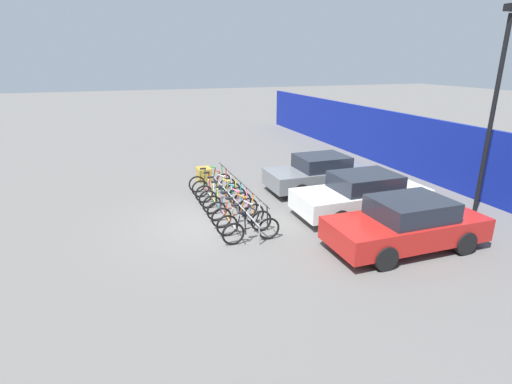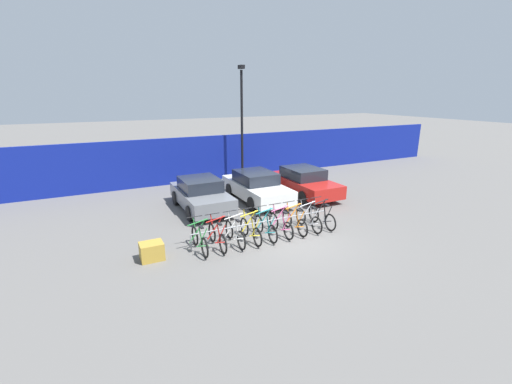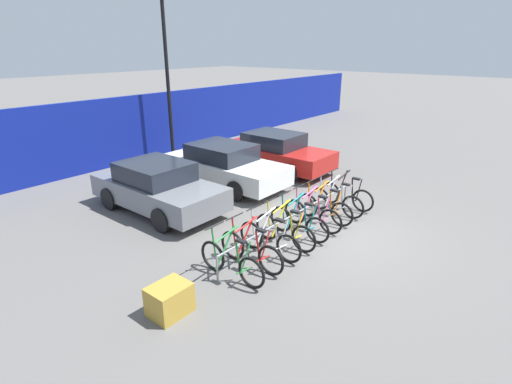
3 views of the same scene
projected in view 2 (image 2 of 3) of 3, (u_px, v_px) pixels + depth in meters
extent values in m
plane|color=#605E5B|center=(291.00, 239.00, 12.10)|extent=(120.00, 120.00, 0.00)
cube|color=navy|center=(205.00, 159.00, 19.91)|extent=(36.00, 0.16, 2.60)
cylinder|color=gray|center=(264.00, 222.00, 12.21)|extent=(5.39, 0.04, 0.04)
cylinder|color=gray|center=(191.00, 243.00, 11.14)|extent=(0.04, 0.04, 0.55)
cylinder|color=gray|center=(324.00, 217.00, 13.44)|extent=(0.04, 0.04, 0.55)
torus|color=black|center=(205.00, 248.00, 10.65)|extent=(0.06, 0.66, 0.66)
torus|color=black|center=(195.00, 236.00, 11.55)|extent=(0.06, 0.66, 0.66)
cylinder|color=#288438|center=(198.00, 231.00, 11.15)|extent=(0.60, 0.04, 0.76)
cylinder|color=#288438|center=(198.00, 222.00, 11.01)|extent=(0.68, 0.04, 0.16)
cylinder|color=#288438|center=(201.00, 236.00, 10.87)|extent=(0.14, 0.04, 0.63)
cylinder|color=#288438|center=(203.00, 238.00, 10.70)|extent=(0.32, 0.03, 0.58)
cylinder|color=#288438|center=(203.00, 246.00, 10.83)|extent=(0.40, 0.03, 0.08)
cylinder|color=#288438|center=(195.00, 227.00, 11.42)|extent=(0.12, 0.04, 0.69)
cylinder|color=black|center=(195.00, 217.00, 11.28)|extent=(0.52, 0.03, 0.03)
cube|color=black|center=(201.00, 227.00, 10.70)|extent=(0.10, 0.22, 0.05)
torus|color=black|center=(223.00, 244.00, 10.91)|extent=(0.06, 0.66, 0.66)
torus|color=black|center=(212.00, 233.00, 11.81)|extent=(0.06, 0.66, 0.66)
cylinder|color=red|center=(215.00, 228.00, 11.41)|extent=(0.60, 0.04, 0.76)
cylinder|color=red|center=(216.00, 219.00, 11.28)|extent=(0.68, 0.04, 0.16)
cylinder|color=red|center=(219.00, 233.00, 11.13)|extent=(0.14, 0.04, 0.63)
cylinder|color=red|center=(221.00, 234.00, 10.96)|extent=(0.32, 0.03, 0.58)
cylinder|color=red|center=(221.00, 242.00, 11.09)|extent=(0.40, 0.03, 0.08)
cylinder|color=red|center=(212.00, 224.00, 11.68)|extent=(0.12, 0.04, 0.69)
cylinder|color=black|center=(212.00, 214.00, 11.54)|extent=(0.52, 0.03, 0.03)
cube|color=black|center=(220.00, 224.00, 10.96)|extent=(0.10, 0.22, 0.05)
torus|color=black|center=(241.00, 240.00, 11.18)|extent=(0.06, 0.66, 0.66)
torus|color=black|center=(229.00, 229.00, 12.09)|extent=(0.06, 0.66, 0.66)
cylinder|color=silver|center=(233.00, 224.00, 11.68)|extent=(0.60, 0.04, 0.76)
cylinder|color=silver|center=(233.00, 216.00, 11.55)|extent=(0.68, 0.04, 0.16)
cylinder|color=silver|center=(237.00, 229.00, 11.41)|extent=(0.14, 0.04, 0.63)
cylinder|color=silver|center=(239.00, 231.00, 11.23)|extent=(0.32, 0.03, 0.58)
cylinder|color=silver|center=(239.00, 239.00, 11.36)|extent=(0.40, 0.03, 0.08)
cylinder|color=silver|center=(229.00, 221.00, 11.95)|extent=(0.12, 0.04, 0.69)
cylinder|color=black|center=(230.00, 211.00, 11.82)|extent=(0.52, 0.03, 0.03)
cube|color=black|center=(238.00, 221.00, 11.24)|extent=(0.10, 0.22, 0.05)
torus|color=black|center=(257.00, 237.00, 11.44)|extent=(0.06, 0.66, 0.66)
torus|color=black|center=(244.00, 227.00, 12.34)|extent=(0.06, 0.66, 0.66)
cylinder|color=yellow|center=(249.00, 222.00, 11.93)|extent=(0.60, 0.04, 0.76)
cylinder|color=yellow|center=(249.00, 214.00, 11.80)|extent=(0.68, 0.04, 0.16)
cylinder|color=yellow|center=(253.00, 226.00, 11.66)|extent=(0.14, 0.04, 0.63)
cylinder|color=yellow|center=(255.00, 228.00, 11.48)|extent=(0.32, 0.03, 0.58)
cylinder|color=yellow|center=(255.00, 236.00, 11.61)|extent=(0.40, 0.03, 0.08)
cylinder|color=yellow|center=(245.00, 218.00, 12.21)|extent=(0.12, 0.04, 0.69)
cylinder|color=black|center=(245.00, 209.00, 12.07)|extent=(0.52, 0.03, 0.03)
cube|color=black|center=(254.00, 218.00, 11.49)|extent=(0.10, 0.22, 0.05)
torus|color=black|center=(273.00, 234.00, 11.69)|extent=(0.06, 0.66, 0.66)
torus|color=black|center=(259.00, 224.00, 12.59)|extent=(0.06, 0.66, 0.66)
cylinder|color=#197A7F|center=(264.00, 219.00, 12.19)|extent=(0.60, 0.04, 0.76)
cylinder|color=#197A7F|center=(264.00, 211.00, 12.05)|extent=(0.68, 0.04, 0.16)
cylinder|color=#197A7F|center=(268.00, 224.00, 11.91)|extent=(0.14, 0.04, 0.63)
cylinder|color=#197A7F|center=(271.00, 225.00, 11.73)|extent=(0.32, 0.03, 0.58)
cylinder|color=#197A7F|center=(270.00, 233.00, 11.87)|extent=(0.40, 0.03, 0.08)
cylinder|color=#197A7F|center=(259.00, 215.00, 12.46)|extent=(0.12, 0.04, 0.69)
cylinder|color=black|center=(260.00, 206.00, 12.32)|extent=(0.52, 0.03, 0.03)
cube|color=black|center=(269.00, 215.00, 11.74)|extent=(0.10, 0.22, 0.05)
torus|color=black|center=(288.00, 231.00, 11.96)|extent=(0.06, 0.66, 0.66)
torus|color=black|center=(274.00, 221.00, 12.86)|extent=(0.06, 0.66, 0.66)
cylinder|color=#E55993|center=(279.00, 216.00, 12.45)|extent=(0.60, 0.04, 0.76)
cylinder|color=#E55993|center=(280.00, 209.00, 12.32)|extent=(0.68, 0.04, 0.16)
cylinder|color=#E55993|center=(283.00, 221.00, 12.18)|extent=(0.14, 0.04, 0.63)
cylinder|color=#E55993|center=(286.00, 222.00, 12.00)|extent=(0.32, 0.03, 0.58)
cylinder|color=#E55993|center=(285.00, 230.00, 12.13)|extent=(0.40, 0.03, 0.08)
cylinder|color=#E55993|center=(274.00, 213.00, 12.73)|extent=(0.12, 0.04, 0.69)
cylinder|color=black|center=(275.00, 204.00, 12.59)|extent=(0.52, 0.03, 0.03)
cube|color=black|center=(285.00, 213.00, 12.01)|extent=(0.10, 0.22, 0.05)
torus|color=black|center=(302.00, 228.00, 12.21)|extent=(0.06, 0.66, 0.66)
torus|color=black|center=(287.00, 219.00, 13.11)|extent=(0.06, 0.66, 0.66)
cylinder|color=orange|center=(292.00, 214.00, 12.70)|extent=(0.60, 0.04, 0.76)
cylinder|color=orange|center=(293.00, 206.00, 12.57)|extent=(0.68, 0.04, 0.16)
cylinder|color=orange|center=(297.00, 218.00, 12.43)|extent=(0.14, 0.04, 0.63)
cylinder|color=orange|center=(300.00, 219.00, 12.25)|extent=(0.32, 0.03, 0.58)
cylinder|color=orange|center=(299.00, 227.00, 12.39)|extent=(0.40, 0.03, 0.08)
cylinder|color=orange|center=(288.00, 211.00, 12.98)|extent=(0.12, 0.04, 0.69)
cylinder|color=black|center=(289.00, 202.00, 12.84)|extent=(0.52, 0.03, 0.03)
cube|color=black|center=(299.00, 210.00, 12.26)|extent=(0.10, 0.22, 0.05)
torus|color=black|center=(317.00, 225.00, 12.48)|extent=(0.06, 0.66, 0.66)
torus|color=black|center=(301.00, 216.00, 13.38)|extent=(0.06, 0.66, 0.66)
cylinder|color=#B7B7BC|center=(306.00, 211.00, 12.97)|extent=(0.60, 0.04, 0.76)
cylinder|color=#B7B7BC|center=(308.00, 204.00, 12.84)|extent=(0.68, 0.04, 0.16)
cylinder|color=#B7B7BC|center=(312.00, 216.00, 12.70)|extent=(0.14, 0.04, 0.63)
cylinder|color=#B7B7BC|center=(315.00, 217.00, 12.52)|extent=(0.32, 0.03, 0.58)
cylinder|color=#B7B7BC|center=(314.00, 224.00, 12.65)|extent=(0.40, 0.03, 0.08)
cylinder|color=#B7B7BC|center=(302.00, 208.00, 13.25)|extent=(0.12, 0.04, 0.69)
cylinder|color=black|center=(303.00, 200.00, 13.11)|extent=(0.52, 0.03, 0.03)
cube|color=black|center=(313.00, 208.00, 12.53)|extent=(0.10, 0.22, 0.05)
torus|color=black|center=(330.00, 222.00, 12.74)|extent=(0.06, 0.66, 0.66)
torus|color=black|center=(314.00, 214.00, 13.64)|extent=(0.06, 0.66, 0.66)
cylinder|color=black|center=(320.00, 209.00, 13.24)|extent=(0.60, 0.04, 0.76)
cylinder|color=black|center=(321.00, 202.00, 13.11)|extent=(0.68, 0.04, 0.16)
cylinder|color=black|center=(325.00, 213.00, 12.96)|extent=(0.14, 0.04, 0.63)
cylinder|color=black|center=(328.00, 214.00, 12.79)|extent=(0.32, 0.03, 0.58)
cylinder|color=black|center=(327.00, 221.00, 12.92)|extent=(0.40, 0.03, 0.08)
cylinder|color=black|center=(315.00, 206.00, 13.51)|extent=(0.12, 0.04, 0.69)
cylinder|color=black|center=(316.00, 197.00, 13.37)|extent=(0.52, 0.03, 0.03)
cube|color=black|center=(327.00, 205.00, 12.79)|extent=(0.10, 0.22, 0.05)
cube|color=slate|center=(201.00, 197.00, 15.04)|extent=(1.80, 4.05, 0.62)
cube|color=#1E232D|center=(200.00, 184.00, 14.97)|extent=(1.58, 1.86, 0.52)
cylinder|color=black|center=(176.00, 198.00, 15.76)|extent=(0.20, 0.64, 0.64)
cylinder|color=black|center=(211.00, 193.00, 16.49)|extent=(0.20, 0.64, 0.64)
cylinder|color=black|center=(190.00, 213.00, 13.74)|extent=(0.20, 0.64, 0.64)
cylinder|color=black|center=(229.00, 207.00, 14.47)|extent=(0.20, 0.64, 0.64)
cube|color=silver|center=(257.00, 189.00, 16.29)|extent=(1.80, 4.40, 0.62)
cube|color=#1E232D|center=(255.00, 177.00, 16.23)|extent=(1.58, 2.03, 0.52)
cylinder|color=black|center=(230.00, 190.00, 17.09)|extent=(0.20, 0.64, 0.64)
cylinder|color=black|center=(260.00, 186.00, 17.83)|extent=(0.20, 0.64, 0.64)
cylinder|color=black|center=(252.00, 204.00, 14.90)|extent=(0.20, 0.64, 0.64)
cylinder|color=black|center=(286.00, 199.00, 15.63)|extent=(0.20, 0.64, 0.64)
cube|color=red|center=(304.00, 184.00, 17.13)|extent=(1.80, 4.30, 0.62)
cube|color=#1E232D|center=(303.00, 173.00, 17.07)|extent=(1.58, 1.98, 0.52)
cylinder|color=black|center=(276.00, 185.00, 17.91)|extent=(0.20, 0.64, 0.64)
cylinder|color=black|center=(304.00, 182.00, 18.64)|extent=(0.20, 0.64, 0.64)
cylinder|color=black|center=(303.00, 198.00, 15.76)|extent=(0.20, 0.64, 0.64)
cylinder|color=black|center=(333.00, 193.00, 16.49)|extent=(0.20, 0.64, 0.64)
cylinder|color=black|center=(242.00, 128.00, 19.39)|extent=(0.14, 0.14, 6.18)
cube|color=black|center=(241.00, 67.00, 18.49)|extent=(0.24, 0.44, 0.20)
cube|color=#B28C33|center=(152.00, 251.00, 10.54)|extent=(0.70, 0.56, 0.55)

